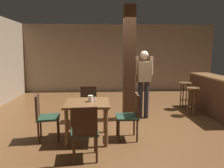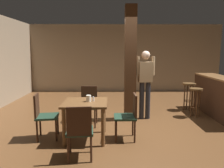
{
  "view_description": "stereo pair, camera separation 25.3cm",
  "coord_description": "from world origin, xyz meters",
  "px_view_note": "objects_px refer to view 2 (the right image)",
  "views": [
    {
      "loc": [
        -0.87,
        -4.77,
        1.72
      ],
      "look_at": [
        -0.59,
        0.06,
        0.98
      ],
      "focal_mm": 35.0,
      "sensor_mm": 36.0,
      "label": 1
    },
    {
      "loc": [
        -0.62,
        -4.77,
        1.72
      ],
      "look_at": [
        -0.59,
        0.06,
        0.98
      ],
      "focal_mm": 35.0,
      "sensor_mm": 36.0,
      "label": 2
    }
  ],
  "objects_px": {
    "chair_south": "(80,129)",
    "chair_west": "(43,114)",
    "chair_east": "(129,114)",
    "salt_shaker": "(93,99)",
    "napkin_cup": "(89,98)",
    "bar_counter": "(217,97)",
    "standing_person": "(145,80)",
    "chair_north": "(89,103)",
    "dining_table": "(85,109)",
    "bar_stool_mid": "(189,90)",
    "bar_stool_near": "(196,96)"
  },
  "relations": [
    {
      "from": "chair_west",
      "to": "standing_person",
      "type": "relative_size",
      "value": 0.52
    },
    {
      "from": "chair_east",
      "to": "bar_stool_near",
      "type": "height_order",
      "value": "chair_east"
    },
    {
      "from": "napkin_cup",
      "to": "chair_south",
      "type": "bearing_deg",
      "value": -93.96
    },
    {
      "from": "chair_east",
      "to": "bar_stool_near",
      "type": "bearing_deg",
      "value": 38.19
    },
    {
      "from": "chair_south",
      "to": "chair_west",
      "type": "height_order",
      "value": "same"
    },
    {
      "from": "standing_person",
      "to": "chair_east",
      "type": "bearing_deg",
      "value": -111.31
    },
    {
      "from": "salt_shaker",
      "to": "bar_stool_mid",
      "type": "xyz_separation_m",
      "value": [
        2.6,
        2.05,
        -0.19
      ]
    },
    {
      "from": "chair_west",
      "to": "napkin_cup",
      "type": "distance_m",
      "value": 0.94
    },
    {
      "from": "dining_table",
      "to": "salt_shaker",
      "type": "distance_m",
      "value": 0.25
    },
    {
      "from": "bar_stool_mid",
      "to": "dining_table",
      "type": "bearing_deg",
      "value": -142.8
    },
    {
      "from": "dining_table",
      "to": "napkin_cup",
      "type": "bearing_deg",
      "value": 15.96
    },
    {
      "from": "napkin_cup",
      "to": "bar_counter",
      "type": "distance_m",
      "value": 3.54
    },
    {
      "from": "chair_north",
      "to": "napkin_cup",
      "type": "distance_m",
      "value": 0.89
    },
    {
      "from": "chair_east",
      "to": "salt_shaker",
      "type": "bearing_deg",
      "value": 174.11
    },
    {
      "from": "dining_table",
      "to": "salt_shaker",
      "type": "height_order",
      "value": "salt_shaker"
    },
    {
      "from": "salt_shaker",
      "to": "dining_table",
      "type": "bearing_deg",
      "value": -163.57
    },
    {
      "from": "salt_shaker",
      "to": "bar_stool_mid",
      "type": "bearing_deg",
      "value": 38.18
    },
    {
      "from": "chair_east",
      "to": "napkin_cup",
      "type": "bearing_deg",
      "value": 176.8
    },
    {
      "from": "chair_north",
      "to": "bar_stool_mid",
      "type": "height_order",
      "value": "chair_north"
    },
    {
      "from": "chair_north",
      "to": "chair_south",
      "type": "bearing_deg",
      "value": -89.08
    },
    {
      "from": "chair_north",
      "to": "salt_shaker",
      "type": "xyz_separation_m",
      "value": [
        0.18,
        -0.8,
        0.29
      ]
    },
    {
      "from": "dining_table",
      "to": "bar_stool_mid",
      "type": "distance_m",
      "value": 3.46
    },
    {
      "from": "salt_shaker",
      "to": "standing_person",
      "type": "distance_m",
      "value": 1.74
    },
    {
      "from": "chair_west",
      "to": "standing_person",
      "type": "xyz_separation_m",
      "value": [
        2.18,
        1.28,
        0.5
      ]
    },
    {
      "from": "dining_table",
      "to": "chair_north",
      "type": "relative_size",
      "value": 0.94
    },
    {
      "from": "chair_west",
      "to": "bar_counter",
      "type": "height_order",
      "value": "bar_counter"
    },
    {
      "from": "bar_stool_near",
      "to": "dining_table",
      "type": "bearing_deg",
      "value": -151.96
    },
    {
      "from": "chair_south",
      "to": "chair_east",
      "type": "bearing_deg",
      "value": 44.45
    },
    {
      "from": "dining_table",
      "to": "salt_shaker",
      "type": "xyz_separation_m",
      "value": [
        0.15,
        0.05,
        0.19
      ]
    },
    {
      "from": "chair_east",
      "to": "chair_south",
      "type": "relative_size",
      "value": 1.0
    },
    {
      "from": "chair_south",
      "to": "chair_west",
      "type": "distance_m",
      "value": 1.19
    },
    {
      "from": "chair_north",
      "to": "bar_counter",
      "type": "bearing_deg",
      "value": 10.73
    },
    {
      "from": "salt_shaker",
      "to": "bar_counter",
      "type": "height_order",
      "value": "bar_counter"
    },
    {
      "from": "napkin_cup",
      "to": "bar_counter",
      "type": "height_order",
      "value": "bar_counter"
    },
    {
      "from": "dining_table",
      "to": "bar_stool_near",
      "type": "xyz_separation_m",
      "value": [
        2.71,
        1.44,
        -0.04
      ]
    },
    {
      "from": "bar_stool_mid",
      "to": "bar_counter",
      "type": "bearing_deg",
      "value": -49.75
    },
    {
      "from": "chair_south",
      "to": "salt_shaker",
      "type": "xyz_separation_m",
      "value": [
        0.15,
        0.89,
        0.29
      ]
    },
    {
      "from": "dining_table",
      "to": "chair_west",
      "type": "distance_m",
      "value": 0.83
    },
    {
      "from": "chair_west",
      "to": "bar_stool_mid",
      "type": "bearing_deg",
      "value": 30.24
    },
    {
      "from": "napkin_cup",
      "to": "standing_person",
      "type": "height_order",
      "value": "standing_person"
    },
    {
      "from": "chair_south",
      "to": "chair_west",
      "type": "xyz_separation_m",
      "value": [
        -0.83,
        0.85,
        0.0
      ]
    },
    {
      "from": "chair_east",
      "to": "salt_shaker",
      "type": "relative_size",
      "value": 10.02
    },
    {
      "from": "napkin_cup",
      "to": "chair_east",
      "type": "bearing_deg",
      "value": -3.2
    },
    {
      "from": "dining_table",
      "to": "napkin_cup",
      "type": "relative_size",
      "value": 6.71
    },
    {
      "from": "chair_west",
      "to": "standing_person",
      "type": "distance_m",
      "value": 2.58
    },
    {
      "from": "chair_north",
      "to": "chair_south",
      "type": "relative_size",
      "value": 1.0
    },
    {
      "from": "chair_south",
      "to": "bar_counter",
      "type": "relative_size",
      "value": 0.4
    },
    {
      "from": "chair_north",
      "to": "chair_west",
      "type": "bearing_deg",
      "value": -133.53
    },
    {
      "from": "dining_table",
      "to": "standing_person",
      "type": "distance_m",
      "value": 1.91
    },
    {
      "from": "bar_counter",
      "to": "standing_person",
      "type": "bearing_deg",
      "value": -174.53
    }
  ]
}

